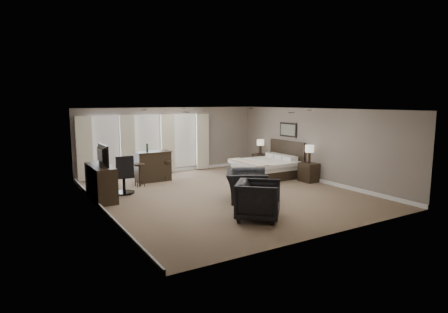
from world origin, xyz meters
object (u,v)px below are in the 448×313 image
lamp_near (309,154)px  armchair_far (258,198)px  bed (264,160)px  nightstand_far (260,162)px  bar_stool_left (140,175)px  nightstand_near (309,172)px  dresser (101,182)px  bar_stool_right (167,171)px  desk_chair (124,174)px  tv (100,163)px  armchair_near (246,181)px  bar_counter (153,166)px  lamp_far (260,147)px

lamp_near → armchair_far: 4.85m
bed → nightstand_far: bed is taller
lamp_near → bar_stool_left: (-5.42, 2.34, -0.61)m
nightstand_far → bar_stool_left: size_ratio=0.82×
nightstand_near → dresser: bearing=169.3°
bar_stool_right → desk_chair: size_ratio=0.61×
tv → armchair_far: 4.83m
armchair_near → bar_stool_left: 3.89m
nightstand_far → desk_chair: bearing=-168.4°
nightstand_near → bar_counter: size_ratio=0.54×
nightstand_far → bar_stool_left: 5.45m
tv → bar_counter: bearing=-53.1°
armchair_far → bar_stool_right: (-0.17, 5.31, -0.15)m
tv → nightstand_far: bearing=-77.1°
lamp_near → desk_chair: lamp_near is taller
nightstand_far → bar_counter: 4.72m
dresser → desk_chair: desk_chair is taller
nightstand_near → armchair_near: 3.48m
lamp_near → armchair_near: size_ratio=0.48×
bed → dresser: bed is taller
tv → nightstand_near: bearing=-100.7°
armchair_near → desk_chair: bearing=80.1°
lamp_far → bar_stool_right: lamp_far is taller
dresser → bed: bearing=1.3°
armchair_near → lamp_far: bearing=-8.4°
lamp_far → bar_stool_right: (-4.27, -0.15, -0.58)m
nightstand_near → bar_stool_left: bearing=156.6°
nightstand_near → lamp_far: (0.00, 2.90, 0.61)m
armchair_far → bar_stool_right: armchair_far is taller
armchair_near → desk_chair: size_ratio=1.08×
nightstand_near → tv: size_ratio=0.64×
lamp_near → armchair_far: size_ratio=0.61×
lamp_far → desk_chair: size_ratio=0.51×
bed → nightstand_near: (0.89, -1.45, -0.33)m
armchair_near → dresser: bearing=90.4°
lamp_far → armchair_far: size_ratio=0.60×
bed → lamp_far: size_ratio=3.34×
bar_counter → bar_stool_left: 0.95m
bar_stool_left → bed: bearing=-11.1°
nightstand_far → lamp_near: 2.98m
tv → bar_stool_left: 1.94m
lamp_near → dresser: lamp_near is taller
armchair_far → dresser: bearing=78.0°
bar_stool_left → bar_stool_right: 1.22m
bed → nightstand_near: bed is taller
dresser → armchair_far: bearing=-53.9°
bed → armchair_far: (-3.20, -4.01, -0.14)m
bed → dresser: 6.03m
nightstand_near → lamp_near: lamp_near is taller
lamp_far → bar_stool_right: bearing=-178.0°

